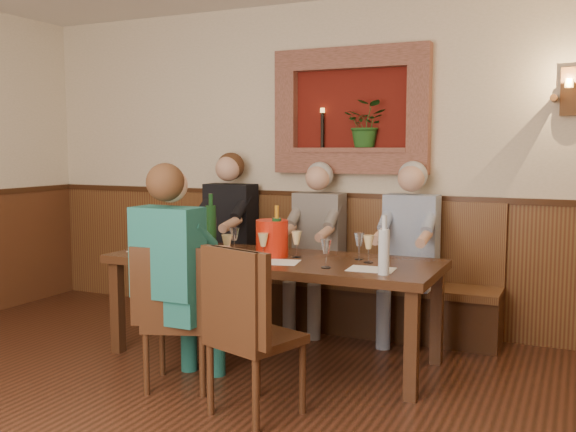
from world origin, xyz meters
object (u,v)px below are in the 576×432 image
person_bench_right (408,267)px  water_bottle (384,251)px  dining_table (273,267)px  person_bench_left (226,250)px  wine_bottle_green_b (211,225)px  bench (321,288)px  wine_bottle_green_a (277,237)px  person_bench_mid (315,261)px  chair_near_left (180,345)px  spittoon_bucket (272,238)px  chair_near_right (254,366)px  person_chair_front (177,296)px

person_bench_right → water_bottle: (0.12, -1.12, 0.31)m
dining_table → person_bench_left: bearing=136.5°
person_bench_left → wine_bottle_green_b: size_ratio=3.48×
dining_table → person_bench_left: 1.21m
wine_bottle_green_b → water_bottle: (1.54, -0.47, -0.03)m
bench → wine_bottle_green_a: (0.05, -0.97, 0.58)m
person_bench_left → person_bench_mid: bearing=0.2°
dining_table → wine_bottle_green_a: size_ratio=6.32×
dining_table → bench: (0.00, 0.94, -0.35)m
person_bench_left → chair_near_left: bearing=-69.8°
person_bench_mid → wine_bottle_green_b: size_ratio=3.30×
chair_near_left → spittoon_bucket: (0.27, 0.79, 0.61)m
chair_near_right → water_bottle: (0.56, 0.67, 0.61)m
person_bench_left → water_bottle: (1.79, -1.12, 0.28)m
person_bench_right → wine_bottle_green_b: person_bench_right is taller
bench → chair_near_right: bench is taller
person_bench_mid → wine_bottle_green_a: (0.06, -0.86, 0.32)m
person_bench_left → person_bench_mid: 0.87m
person_bench_mid → spittoon_bucket: (-0.01, -0.81, 0.30)m
chair_near_right → chair_near_left: bearing=-178.7°
person_bench_left → wine_bottle_green_a: size_ratio=3.94×
chair_near_left → person_chair_front: (-0.01, -0.01, 0.33)m
chair_near_left → person_bench_mid: 1.65m
spittoon_bucket → wine_bottle_green_b: wine_bottle_green_b is taller
person_bench_mid → wine_bottle_green_b: 0.96m
chair_near_left → person_bench_mid: size_ratio=0.66×
dining_table → person_bench_right: 1.15m
dining_table → person_bench_mid: person_bench_mid is taller
bench → person_chair_front: (-0.30, -1.72, 0.27)m
dining_table → bench: 1.01m
person_chair_front → person_bench_left: bearing=109.9°
chair_near_right → water_bottle: bearing=68.4°
person_bench_right → person_chair_front: 1.94m
chair_near_left → wine_bottle_green_a: (0.34, 0.74, 0.63)m
chair_near_right → wine_bottle_green_a: size_ratio=2.62×
dining_table → person_bench_right: (0.79, 0.84, -0.08)m
person_bench_left → person_bench_mid: (0.87, 0.00, -0.04)m
person_bench_left → person_bench_mid: person_bench_left is taller
bench → wine_bottle_green_b: bearing=-129.6°
wine_bottle_green_a → person_bench_right: bearing=49.3°
wine_bottle_green_b → water_bottle: bearing=-16.8°
dining_table → wine_bottle_green_a: bearing=-27.9°
person_chair_front → water_bottle: (1.21, 0.49, 0.30)m
dining_table → chair_near_left: chair_near_left is taller
bench → chair_near_left: size_ratio=3.20×
person_bench_mid → spittoon_bucket: bearing=-90.4°
spittoon_bucket → water_bottle: 0.98m
person_chair_front → water_bottle: size_ratio=3.87×
bench → person_bench_right: person_bench_right is taller
chair_near_right → spittoon_bucket: bearing=128.6°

